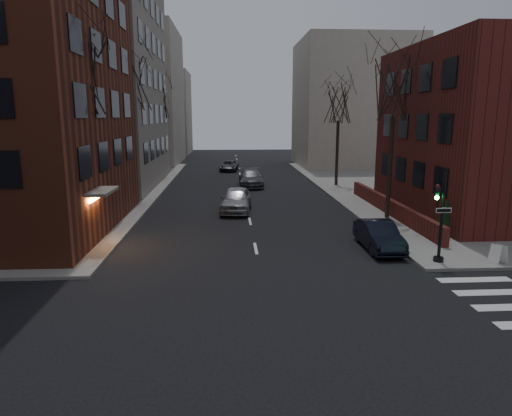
% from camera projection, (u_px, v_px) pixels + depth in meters
% --- Properties ---
extents(ground, '(160.00, 160.00, 0.00)m').
position_uv_depth(ground, '(285.00, 389.00, 11.12)').
color(ground, black).
rests_on(ground, ground).
extents(building_left_tan, '(18.00, 18.00, 28.00)m').
position_uv_depth(building_left_tan, '(50.00, 30.00, 40.57)').
color(building_left_tan, gray).
rests_on(building_left_tan, ground).
extents(building_right_brick, '(12.00, 14.00, 11.00)m').
position_uv_depth(building_right_brick, '(502.00, 132.00, 29.60)').
color(building_right_brick, '#591C19').
rests_on(building_right_brick, ground).
extents(low_wall_right, '(0.35, 16.00, 1.00)m').
position_uv_depth(low_wall_right, '(389.00, 206.00, 30.14)').
color(low_wall_right, '#591C19').
rests_on(low_wall_right, sidewalk_far_right).
extents(building_distant_la, '(14.00, 16.00, 18.00)m').
position_uv_depth(building_distant_la, '(127.00, 97.00, 62.23)').
color(building_distant_la, '#B3AB98').
rests_on(building_distant_la, ground).
extents(building_distant_ra, '(14.00, 14.00, 16.00)m').
position_uv_depth(building_distant_ra, '(353.00, 104.00, 59.34)').
color(building_distant_ra, '#B3AB98').
rests_on(building_distant_ra, ground).
extents(building_distant_lb, '(10.00, 12.00, 14.00)m').
position_uv_depth(building_distant_lb, '(160.00, 113.00, 79.38)').
color(building_distant_lb, '#B3AB98').
rests_on(building_distant_lb, ground).
extents(traffic_signal, '(0.76, 0.44, 4.00)m').
position_uv_depth(traffic_signal, '(440.00, 223.00, 20.02)').
color(traffic_signal, black).
rests_on(traffic_signal, sidewalk_far_right).
extents(tree_left_a, '(4.18, 4.18, 10.26)m').
position_uv_depth(tree_left_a, '(76.00, 76.00, 22.60)').
color(tree_left_a, '#2D231C').
rests_on(tree_left_a, sidewalk_far_left).
extents(tree_left_b, '(4.40, 4.40, 10.80)m').
position_uv_depth(tree_left_b, '(128.00, 83.00, 34.25)').
color(tree_left_b, '#2D231C').
rests_on(tree_left_b, sidewalk_far_left).
extents(tree_left_c, '(3.96, 3.96, 9.72)m').
position_uv_depth(tree_left_c, '(157.00, 101.00, 48.12)').
color(tree_left_c, '#2D231C').
rests_on(tree_left_c, sidewalk_far_left).
extents(tree_right_a, '(3.96, 3.96, 9.72)m').
position_uv_depth(tree_right_a, '(394.00, 91.00, 27.66)').
color(tree_right_a, '#2D231C').
rests_on(tree_right_a, sidewalk_far_right).
extents(tree_right_b, '(3.74, 3.74, 9.18)m').
position_uv_depth(tree_right_b, '(339.00, 104.00, 41.44)').
color(tree_right_b, '#2D231C').
rests_on(tree_right_b, sidewalk_far_right).
extents(streetlamp_near, '(0.36, 0.36, 6.28)m').
position_uv_depth(streetlamp_near, '(128.00, 150.00, 31.31)').
color(streetlamp_near, black).
rests_on(streetlamp_near, sidewalk_far_left).
extents(streetlamp_far, '(0.36, 0.36, 6.28)m').
position_uv_depth(streetlamp_far, '(166.00, 137.00, 50.87)').
color(streetlamp_far, black).
rests_on(streetlamp_far, sidewalk_far_left).
extents(parked_sedan, '(1.50, 4.28, 1.41)m').
position_uv_depth(parked_sedan, '(379.00, 236.00, 22.58)').
color(parked_sedan, black).
rests_on(parked_sedan, ground).
extents(car_lane_silver, '(2.48, 5.12, 1.68)m').
position_uv_depth(car_lane_silver, '(236.00, 200.00, 31.52)').
color(car_lane_silver, '#A2A1A6').
rests_on(car_lane_silver, ground).
extents(car_lane_gray, '(2.23, 5.40, 1.56)m').
position_uv_depth(car_lane_gray, '(251.00, 178.00, 42.77)').
color(car_lane_gray, '#46464C').
rests_on(car_lane_gray, ground).
extents(car_lane_far, '(2.51, 4.60, 1.22)m').
position_uv_depth(car_lane_far, '(229.00, 166.00, 54.92)').
color(car_lane_far, '#39393D').
rests_on(car_lane_far, ground).
extents(sandwich_board, '(0.56, 0.63, 0.85)m').
position_uv_depth(sandwich_board, '(498.00, 254.00, 20.03)').
color(sandwich_board, white).
rests_on(sandwich_board, sidewalk_far_right).
extents(evergreen_shrub, '(1.60, 1.60, 2.11)m').
position_uv_depth(evergreen_shrub, '(447.00, 216.00, 24.76)').
color(evergreen_shrub, black).
rests_on(evergreen_shrub, sidewalk_far_right).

